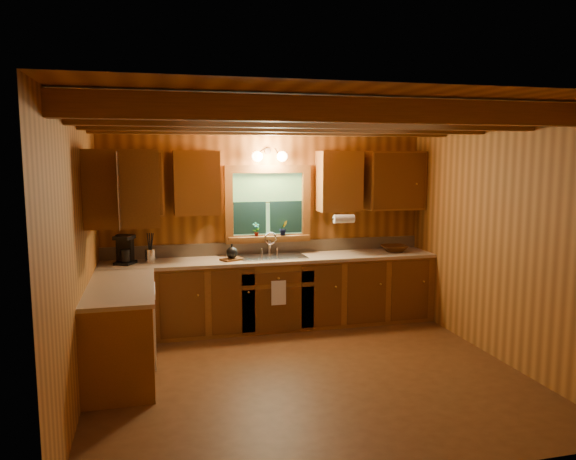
% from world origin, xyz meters
% --- Properties ---
extents(room, '(4.20, 4.20, 4.20)m').
position_xyz_m(room, '(0.00, 0.00, 1.30)').
color(room, '#542F14').
rests_on(room, ground).
extents(ceiling_beams, '(4.20, 2.54, 0.18)m').
position_xyz_m(ceiling_beams, '(0.00, 0.00, 2.49)').
color(ceiling_beams, brown).
rests_on(ceiling_beams, room).
extents(base_cabinets, '(4.20, 2.22, 0.86)m').
position_xyz_m(base_cabinets, '(-0.49, 1.28, 0.43)').
color(base_cabinets, brown).
rests_on(base_cabinets, ground).
extents(countertop, '(4.20, 2.24, 0.04)m').
position_xyz_m(countertop, '(-0.48, 1.29, 0.88)').
color(countertop, tan).
rests_on(countertop, base_cabinets).
extents(backsplash, '(4.20, 0.02, 0.16)m').
position_xyz_m(backsplash, '(0.00, 1.89, 0.98)').
color(backsplash, tan).
rests_on(backsplash, room).
extents(dishwasher_panel, '(0.02, 0.60, 0.80)m').
position_xyz_m(dishwasher_panel, '(-1.47, 0.68, 0.43)').
color(dishwasher_panel, white).
rests_on(dishwasher_panel, base_cabinets).
extents(upper_cabinets, '(4.19, 1.77, 0.78)m').
position_xyz_m(upper_cabinets, '(-0.56, 1.42, 1.84)').
color(upper_cabinets, brown).
rests_on(upper_cabinets, room).
extents(window, '(1.12, 0.08, 1.00)m').
position_xyz_m(window, '(0.00, 1.87, 1.53)').
color(window, brown).
rests_on(window, room).
extents(window_sill, '(1.06, 0.14, 0.04)m').
position_xyz_m(window_sill, '(0.00, 1.82, 1.12)').
color(window_sill, brown).
rests_on(window_sill, room).
extents(wall_sconce, '(0.45, 0.21, 0.17)m').
position_xyz_m(wall_sconce, '(0.00, 1.75, 2.16)').
color(wall_sconce, black).
rests_on(wall_sconce, room).
extents(paper_towel_roll, '(0.27, 0.11, 0.11)m').
position_xyz_m(paper_towel_roll, '(0.92, 1.53, 1.37)').
color(paper_towel_roll, white).
rests_on(paper_towel_roll, upper_cabinets).
extents(dish_towel, '(0.18, 0.01, 0.30)m').
position_xyz_m(dish_towel, '(0.00, 1.26, 0.52)').
color(dish_towel, white).
rests_on(dish_towel, base_cabinets).
extents(sink, '(0.82, 0.48, 0.43)m').
position_xyz_m(sink, '(0.00, 1.60, 0.86)').
color(sink, silver).
rests_on(sink, countertop).
extents(coffee_maker, '(0.19, 0.25, 0.34)m').
position_xyz_m(coffee_maker, '(-1.78, 1.62, 1.07)').
color(coffee_maker, black).
rests_on(coffee_maker, countertop).
extents(utensil_crock, '(0.12, 0.12, 0.35)m').
position_xyz_m(utensil_crock, '(-1.50, 1.65, 0.99)').
color(utensil_crock, silver).
rests_on(utensil_crock, countertop).
extents(cutting_board, '(0.31, 0.27, 0.02)m').
position_xyz_m(cutting_board, '(-0.53, 1.52, 0.91)').
color(cutting_board, '#593113').
rests_on(cutting_board, countertop).
extents(teakettle, '(0.14, 0.14, 0.18)m').
position_xyz_m(teakettle, '(-0.53, 1.52, 0.99)').
color(teakettle, black).
rests_on(teakettle, cutting_board).
extents(wicker_basket, '(0.38, 0.38, 0.09)m').
position_xyz_m(wicker_basket, '(1.66, 1.60, 0.94)').
color(wicker_basket, '#48230C').
rests_on(wicker_basket, countertop).
extents(potted_plant_left, '(0.11, 0.09, 0.18)m').
position_xyz_m(potted_plant_left, '(-0.17, 1.81, 1.23)').
color(potted_plant_left, '#593113').
rests_on(potted_plant_left, window_sill).
extents(potted_plant_right, '(0.13, 0.12, 0.20)m').
position_xyz_m(potted_plant_right, '(0.19, 1.80, 1.24)').
color(potted_plant_right, '#593113').
rests_on(potted_plant_right, window_sill).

